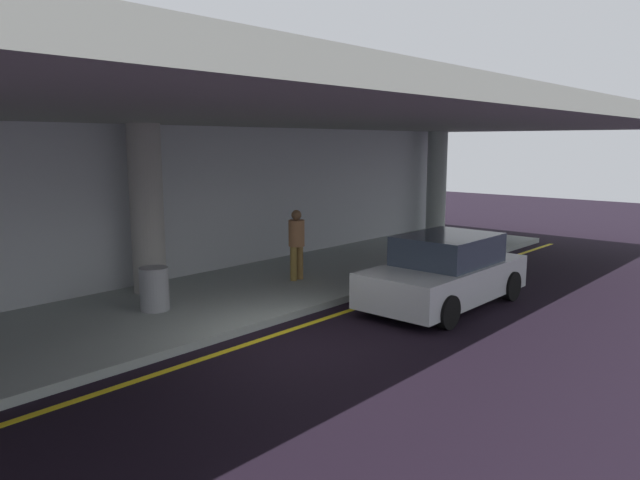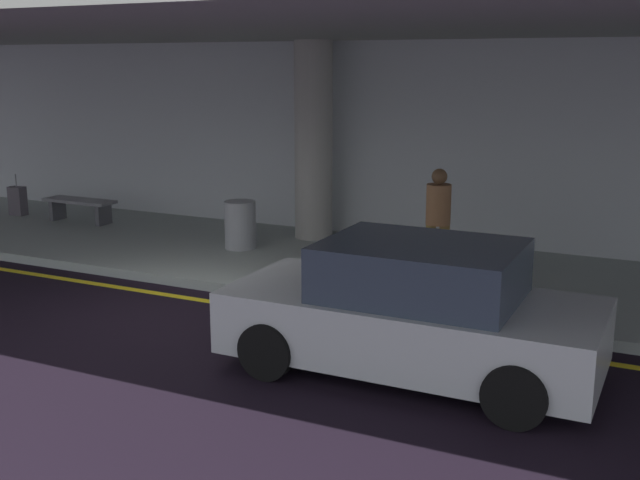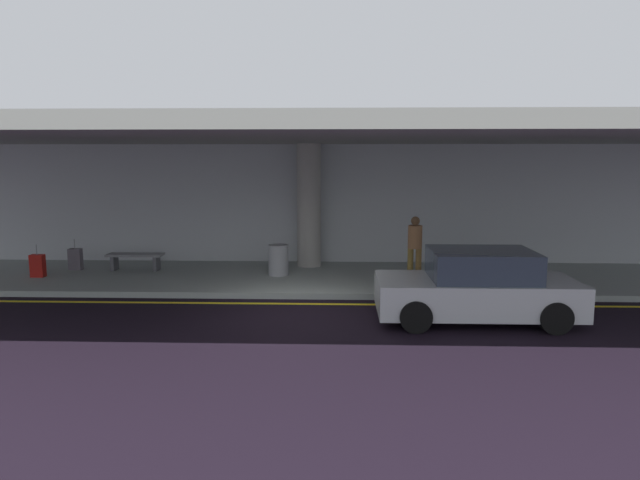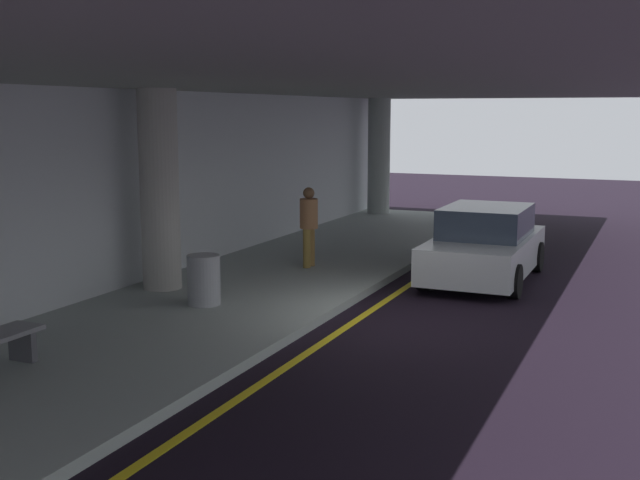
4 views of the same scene
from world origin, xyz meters
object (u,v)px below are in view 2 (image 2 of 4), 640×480
(support_column_far_left, at_px, (313,141))
(bench_metal, at_px, (80,205))
(trash_bin_steel, at_px, (240,225))
(traveler_with_luggage, at_px, (438,215))
(suitcase_upright_secondary, at_px, (18,201))
(car_silver, at_px, (413,312))

(support_column_far_left, relative_size, bench_metal, 2.28)
(support_column_far_left, distance_m, trash_bin_steel, 2.12)
(support_column_far_left, distance_m, bench_metal, 5.29)
(traveler_with_luggage, bearing_deg, bench_metal, -155.88)
(suitcase_upright_secondary, relative_size, bench_metal, 0.56)
(traveler_with_luggage, relative_size, suitcase_upright_secondary, 1.87)
(car_silver, bearing_deg, support_column_far_left, -56.97)
(bench_metal, bearing_deg, car_silver, -26.21)
(suitcase_upright_secondary, xyz_separation_m, trash_bin_steel, (6.00, -0.55, 0.11))
(car_silver, relative_size, suitcase_upright_secondary, 4.56)
(support_column_far_left, height_order, traveler_with_luggage, support_column_far_left)
(car_silver, relative_size, trash_bin_steel, 4.82)
(support_column_far_left, distance_m, suitcase_upright_secondary, 7.00)
(car_silver, bearing_deg, suitcase_upright_secondary, -25.48)
(support_column_far_left, bearing_deg, car_silver, -53.81)
(support_column_far_left, xyz_separation_m, bench_metal, (-5.01, -0.84, -1.47))
(support_column_far_left, bearing_deg, traveler_with_luggage, -29.20)
(traveler_with_luggage, distance_m, bench_metal, 8.02)
(trash_bin_steel, bearing_deg, car_silver, -39.71)
(trash_bin_steel, bearing_deg, traveler_with_luggage, -4.06)
(support_column_far_left, height_order, trash_bin_steel, support_column_far_left)
(suitcase_upright_secondary, xyz_separation_m, bench_metal, (1.77, -0.01, 0.04))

